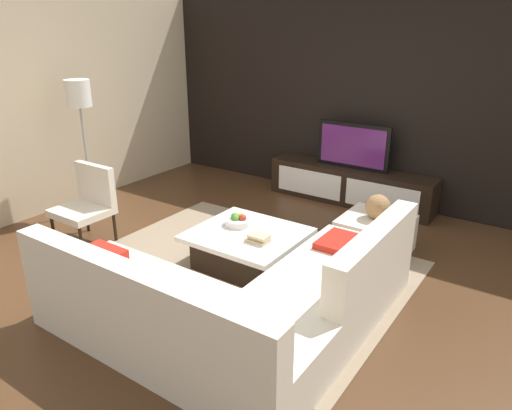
# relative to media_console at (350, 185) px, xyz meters

# --- Properties ---
(ground_plane) EXTENTS (14.00, 14.00, 0.00)m
(ground_plane) POSITION_rel_media_console_xyz_m (0.00, -2.40, -0.25)
(ground_plane) COLOR #4C301C
(feature_wall_back) EXTENTS (6.40, 0.12, 2.80)m
(feature_wall_back) POSITION_rel_media_console_xyz_m (0.00, 0.30, 1.15)
(feature_wall_back) COLOR black
(feature_wall_back) RESTS_ON ground
(side_wall_left) EXTENTS (0.12, 5.20, 2.80)m
(side_wall_left) POSITION_rel_media_console_xyz_m (-3.20, -2.20, 1.15)
(side_wall_left) COLOR beige
(side_wall_left) RESTS_ON ground
(area_rug) EXTENTS (3.16, 2.50, 0.01)m
(area_rug) POSITION_rel_media_console_xyz_m (-0.10, -2.40, -0.24)
(area_rug) COLOR gray
(area_rug) RESTS_ON ground
(media_console) EXTENTS (2.28, 0.45, 0.50)m
(media_console) POSITION_rel_media_console_xyz_m (0.00, 0.00, 0.00)
(media_console) COLOR black
(media_console) RESTS_ON ground
(television) EXTENTS (1.00, 0.06, 0.61)m
(television) POSITION_rel_media_console_xyz_m (0.00, 0.00, 0.55)
(television) COLOR black
(television) RESTS_ON media_console
(sectional_couch) EXTENTS (2.38, 2.36, 0.85)m
(sectional_couch) POSITION_rel_media_console_xyz_m (0.51, -3.27, 0.04)
(sectional_couch) COLOR beige
(sectional_couch) RESTS_ON ground
(coffee_table) EXTENTS (1.07, 0.98, 0.38)m
(coffee_table) POSITION_rel_media_console_xyz_m (-0.10, -2.30, -0.05)
(coffee_table) COLOR black
(coffee_table) RESTS_ON ground
(accent_chair_near) EXTENTS (0.58, 0.53, 0.87)m
(accent_chair_near) POSITION_rel_media_console_xyz_m (-1.94, -2.79, 0.24)
(accent_chair_near) COLOR black
(accent_chair_near) RESTS_ON ground
(floor_lamp) EXTENTS (0.30, 0.30, 1.71)m
(floor_lamp) POSITION_rel_media_console_xyz_m (-2.62, -2.25, 1.18)
(floor_lamp) COLOR #A5A5AA
(floor_lamp) RESTS_ON ground
(ottoman) EXTENTS (0.70, 0.70, 0.40)m
(ottoman) POSITION_rel_media_console_xyz_m (0.85, -1.26, -0.05)
(ottoman) COLOR beige
(ottoman) RESTS_ON ground
(fruit_bowl) EXTENTS (0.28, 0.28, 0.13)m
(fruit_bowl) POSITION_rel_media_console_xyz_m (-0.28, -2.20, 0.18)
(fruit_bowl) COLOR silver
(fruit_bowl) RESTS_ON coffee_table
(decorative_ball) EXTENTS (0.26, 0.26, 0.26)m
(decorative_ball) POSITION_rel_media_console_xyz_m (0.85, -1.26, 0.28)
(decorative_ball) COLOR #997247
(decorative_ball) RESTS_ON ottoman
(book_stack) EXTENTS (0.22, 0.15, 0.08)m
(book_stack) POSITION_rel_media_console_xyz_m (0.12, -2.41, 0.17)
(book_stack) COLOR #CCB78C
(book_stack) RESTS_ON coffee_table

